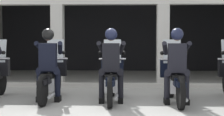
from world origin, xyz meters
TOP-DOWN VIEW (x-y plane):
  - ground_plane at (0.00, 3.00)m, footprint 80.00×80.00m
  - station_building at (-0.16, 5.35)m, footprint 10.39×5.25m
  - kerb_strip at (-0.16, 2.20)m, footprint 9.89×0.24m
  - motorcycle_left at (-1.36, 0.27)m, footprint 0.62×2.04m
  - police_officer_left at (-1.36, -0.02)m, footprint 0.63×0.61m
  - motorcycle_center at (0.00, 0.15)m, footprint 0.62×2.04m
  - police_officer_center at (0.00, -0.13)m, footprint 0.63×0.61m
  - motorcycle_right at (1.36, 0.06)m, footprint 0.62×2.04m
  - police_officer_right at (1.36, -0.22)m, footprint 0.63×0.61m

SIDE VIEW (x-z plane):
  - ground_plane at x=0.00m, z-range 0.00..0.00m
  - kerb_strip at x=-0.16m, z-range 0.00..0.12m
  - motorcycle_left at x=-1.36m, z-range -0.17..1.17m
  - motorcycle_center at x=0.00m, z-range -0.17..1.17m
  - motorcycle_right at x=1.36m, z-range -0.17..1.17m
  - police_officer_left at x=-1.36m, z-range 0.15..1.73m
  - police_officer_center at x=0.00m, z-range 0.15..1.73m
  - police_officer_right at x=1.36m, z-range 0.15..1.73m
  - station_building at x=-0.16m, z-range 0.45..3.42m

